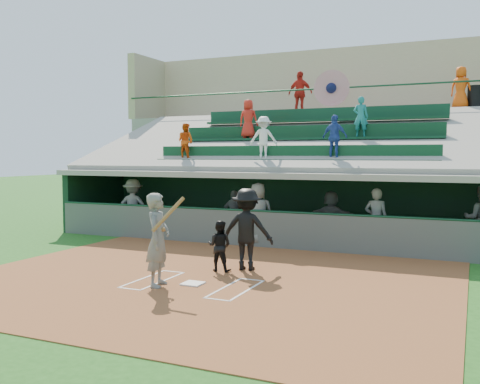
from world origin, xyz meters
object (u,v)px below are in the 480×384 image
at_px(trash_bin, 476,97).
at_px(white_table, 122,222).
at_px(home_plate, 193,283).
at_px(catcher, 219,246).
at_px(batter_at_plate, 158,239).
at_px(water_cooler, 121,209).

bearing_deg(trash_bin, white_table, -150.88).
xyz_separation_m(home_plate, catcher, (-0.05, 1.43, 0.60)).
height_order(home_plate, white_table, white_table).
bearing_deg(batter_at_plate, white_table, 131.24).
relative_size(batter_at_plate, water_cooler, 5.65).
distance_m(batter_at_plate, white_table, 8.69).
relative_size(home_plate, white_table, 0.59).
height_order(home_plate, batter_at_plate, batter_at_plate).
bearing_deg(batter_at_plate, water_cooler, 131.43).
xyz_separation_m(batter_at_plate, catcher, (0.55, 1.85, -0.39)).
xyz_separation_m(batter_at_plate, trash_bin, (6.10, 13.10, 4.02)).
xyz_separation_m(home_plate, water_cooler, (-6.30, 6.03, 0.82)).
xyz_separation_m(white_table, trash_bin, (11.82, 6.58, 4.69)).
relative_size(home_plate, trash_bin, 0.48).
bearing_deg(catcher, home_plate, 87.17).
bearing_deg(catcher, trash_bin, -121.06).
bearing_deg(catcher, water_cooler, -41.14).
bearing_deg(batter_at_plate, catcher, 73.35).
bearing_deg(catcher, batter_at_plate, 68.55).
relative_size(water_cooler, trash_bin, 0.39).
distance_m(home_plate, batter_at_plate, 1.24).
bearing_deg(home_plate, white_table, 136.04).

